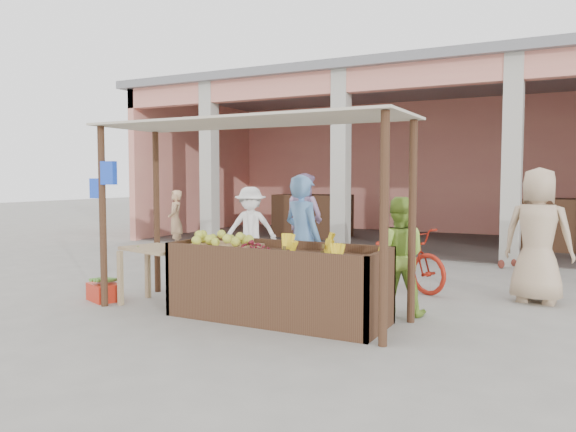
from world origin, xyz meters
The scene contains 19 objects.
ground centered at (0.00, 0.00, 0.00)m, with size 60.00×60.00×0.00m, color gray.
market_building centered at (0.05, 8.93, 2.70)m, with size 14.40×6.40×4.20m.
fruit_stall centered at (0.50, 0.00, 0.40)m, with size 2.60×0.95×0.80m, color #462D1C.
stall_awning centered at (-0.01, 0.06, 1.98)m, with size 4.09×1.35×2.39m.
banana_heap centered at (1.17, -0.04, 0.90)m, with size 1.06×0.58×0.19m, color yellow, non-canonical shape.
melon_tray centered at (-0.26, -0.06, 0.90)m, with size 0.82×0.71×0.21m.
berry_heap centered at (0.17, -0.04, 0.87)m, with size 0.46×0.37×0.15m, color maroon.
side_table centered at (-1.28, -0.05, 0.63)m, with size 1.08×0.85×0.77m.
papaya_pile centered at (-1.28, -0.05, 0.87)m, with size 0.72×0.41×0.20m, color #4D9831, non-canonical shape.
red_crate centered at (-2.10, -0.21, 0.12)m, with size 0.46×0.33×0.24m, color red.
plantain_bundle centered at (-2.10, -0.21, 0.28)m, with size 0.37×0.26×0.07m, color #508A32, non-canonical shape.
produce_sacks centered at (2.59, 5.31, 0.32)m, with size 0.84×0.79×0.64m.
vendor_blue centered at (0.41, 0.87, 0.92)m, with size 0.69×0.51×1.84m, color #5C8FCA.
vendor_green centered at (1.70, 0.91, 0.77)m, with size 0.74×0.43×1.53m, color #8CB63A.
motorcycle centered at (1.23, 2.46, 0.49)m, with size 1.88×0.65×0.98m, color #A21F11.
shopper_a centered at (-1.70, 2.99, 0.82)m, with size 1.05×0.53×1.64m, color white.
shopper_c centered at (3.18, 2.39, 1.01)m, with size 0.97×0.63×2.02m, color tan.
shopper_e centered at (-4.71, 4.57, 0.72)m, with size 0.54×0.41×1.45m, color tan.
shopper_f centered at (-1.24, 4.31, 0.97)m, with size 0.94×0.54×1.94m, color gray.
Camera 1 is at (3.66, -5.80, 1.70)m, focal length 35.00 mm.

